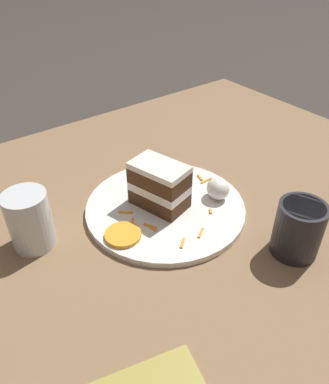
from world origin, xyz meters
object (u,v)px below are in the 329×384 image
object	(u,v)px
orange_garnish	(123,235)
plate	(164,208)
cake_slice	(159,185)
coffee_mug	(299,227)
drinking_glass	(31,224)
cream_dollop	(219,190)

from	to	relation	value
orange_garnish	plate	bearing A→B (deg)	103.39
cake_slice	orange_garnish	world-z (taller)	cake_slice
orange_garnish	coffee_mug	distance (m)	0.28
orange_garnish	drinking_glass	world-z (taller)	drinking_glass
cake_slice	drinking_glass	size ratio (longest dim) A/B	1.13
plate	coffee_mug	world-z (taller)	coffee_mug
cake_slice	coffee_mug	size ratio (longest dim) A/B	1.22
cake_slice	drinking_glass	distance (m)	0.22
plate	orange_garnish	xyz separation A→B (m)	(0.02, -0.10, 0.01)
plate	orange_garnish	size ratio (longest dim) A/B	4.80
orange_garnish	drinking_glass	xyz separation A→B (m)	(-0.08, -0.12, 0.03)
plate	cream_dollop	bearing A→B (deg)	64.36
coffee_mug	orange_garnish	bearing A→B (deg)	-131.59
cake_slice	orange_garnish	xyz separation A→B (m)	(0.03, -0.10, -0.04)
plate	drinking_glass	size ratio (longest dim) A/B	2.94
cake_slice	cream_dollop	bearing A→B (deg)	-43.49
orange_garnish	cake_slice	bearing A→B (deg)	108.28
cake_slice	orange_garnish	distance (m)	0.11
plate	drinking_glass	distance (m)	0.23
orange_garnish	cream_dollop	bearing A→B (deg)	84.32
drinking_glass	orange_garnish	bearing A→B (deg)	54.41
cake_slice	coffee_mug	xyz separation A→B (m)	(0.22, 0.11, -0.00)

